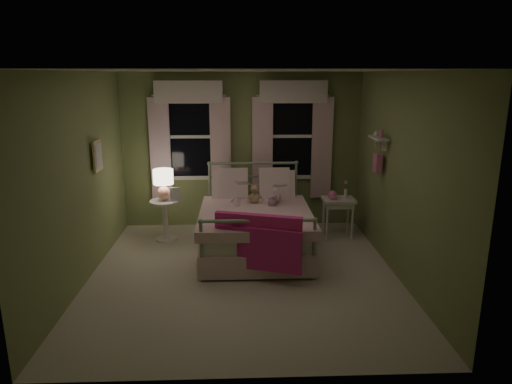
{
  "coord_description": "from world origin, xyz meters",
  "views": [
    {
      "loc": [
        -0.05,
        -5.53,
        2.56
      ],
      "look_at": [
        0.18,
        0.49,
        1.0
      ],
      "focal_mm": 32.0,
      "sensor_mm": 36.0,
      "label": 1
    }
  ],
  "objects_px": {
    "bed": "(255,226)",
    "nightstand_right": "(338,205)",
    "child_left": "(236,185)",
    "table_lamp": "(163,181)",
    "teddy_bear": "(254,195)",
    "nightstand_left": "(165,215)",
    "child_right": "(272,183)"
  },
  "relations": [
    {
      "from": "child_left",
      "to": "table_lamp",
      "type": "distance_m",
      "value": 1.12
    },
    {
      "from": "nightstand_left",
      "to": "nightstand_right",
      "type": "xyz_separation_m",
      "value": [
        2.74,
        0.01,
        0.13
      ]
    },
    {
      "from": "bed",
      "to": "nightstand_right",
      "type": "xyz_separation_m",
      "value": [
        1.35,
        0.54,
        0.17
      ]
    },
    {
      "from": "bed",
      "to": "nightstand_left",
      "type": "bearing_deg",
      "value": 159.24
    },
    {
      "from": "table_lamp",
      "to": "nightstand_right",
      "type": "xyz_separation_m",
      "value": [
        2.74,
        0.01,
        -0.4
      ]
    },
    {
      "from": "child_left",
      "to": "teddy_bear",
      "type": "xyz_separation_m",
      "value": [
        0.28,
        -0.16,
        -0.12
      ]
    },
    {
      "from": "nightstand_left",
      "to": "nightstand_right",
      "type": "distance_m",
      "value": 2.75
    },
    {
      "from": "child_right",
      "to": "nightstand_right",
      "type": "relative_size",
      "value": 1.15
    },
    {
      "from": "nightstand_left",
      "to": "child_left",
      "type": "bearing_deg",
      "value": -5.54
    },
    {
      "from": "child_left",
      "to": "table_lamp",
      "type": "xyz_separation_m",
      "value": [
        -1.12,
        0.11,
        0.04
      ]
    },
    {
      "from": "child_right",
      "to": "bed",
      "type": "bearing_deg",
      "value": 62.9
    },
    {
      "from": "child_right",
      "to": "nightstand_left",
      "type": "xyz_separation_m",
      "value": [
        -1.68,
        0.11,
        -0.52
      ]
    },
    {
      "from": "nightstand_left",
      "to": "table_lamp",
      "type": "xyz_separation_m",
      "value": [
        0.0,
        0.0,
        0.54
      ]
    },
    {
      "from": "bed",
      "to": "table_lamp",
      "type": "distance_m",
      "value": 1.6
    },
    {
      "from": "child_right",
      "to": "nightstand_right",
      "type": "height_order",
      "value": "child_right"
    },
    {
      "from": "child_left",
      "to": "table_lamp",
      "type": "height_order",
      "value": "child_left"
    },
    {
      "from": "bed",
      "to": "nightstand_right",
      "type": "relative_size",
      "value": 3.18
    },
    {
      "from": "child_right",
      "to": "table_lamp",
      "type": "height_order",
      "value": "child_right"
    },
    {
      "from": "teddy_bear",
      "to": "child_right",
      "type": "bearing_deg",
      "value": 29.5
    },
    {
      "from": "child_left",
      "to": "nightstand_right",
      "type": "height_order",
      "value": "child_left"
    },
    {
      "from": "child_right",
      "to": "table_lamp",
      "type": "bearing_deg",
      "value": 2.81
    },
    {
      "from": "bed",
      "to": "table_lamp",
      "type": "height_order",
      "value": "bed"
    },
    {
      "from": "bed",
      "to": "table_lamp",
      "type": "relative_size",
      "value": 4.27
    },
    {
      "from": "bed",
      "to": "table_lamp",
      "type": "bearing_deg",
      "value": 159.24
    },
    {
      "from": "child_left",
      "to": "child_right",
      "type": "xyz_separation_m",
      "value": [
        0.56,
        0.0,
        0.03
      ]
    },
    {
      "from": "teddy_bear",
      "to": "table_lamp",
      "type": "height_order",
      "value": "table_lamp"
    },
    {
      "from": "child_left",
      "to": "nightstand_right",
      "type": "relative_size",
      "value": 1.07
    },
    {
      "from": "child_left",
      "to": "nightstand_right",
      "type": "distance_m",
      "value": 1.67
    },
    {
      "from": "bed",
      "to": "child_right",
      "type": "bearing_deg",
      "value": 56.4
    },
    {
      "from": "child_right",
      "to": "table_lamp",
      "type": "distance_m",
      "value": 1.68
    },
    {
      "from": "nightstand_right",
      "to": "table_lamp",
      "type": "bearing_deg",
      "value": -179.84
    },
    {
      "from": "table_lamp",
      "to": "child_right",
      "type": "bearing_deg",
      "value": -3.69
    }
  ]
}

